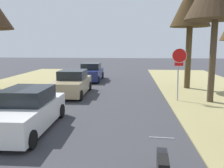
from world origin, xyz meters
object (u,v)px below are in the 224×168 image
at_px(stop_sign_far, 179,63).
at_px(street_tree_right_far, 191,6).
at_px(parked_sedan_tan, 72,83).
at_px(parked_sedan_navy, 91,73).
at_px(parked_sedan_white, 26,111).

bearing_deg(stop_sign_far, street_tree_right_far, 71.25).
xyz_separation_m(parked_sedan_tan, parked_sedan_navy, (0.12, 6.45, 0.00)).
distance_m(street_tree_right_far, parked_sedan_tan, 9.89).
height_order(street_tree_right_far, parked_sedan_tan, street_tree_right_far).
bearing_deg(parked_sedan_navy, parked_sedan_tan, -91.07).
height_order(stop_sign_far, parked_sedan_white, stop_sign_far).
xyz_separation_m(stop_sign_far, street_tree_right_far, (1.44, 4.26, 3.72)).
bearing_deg(parked_sedan_white, parked_sedan_tan, 89.20).
distance_m(parked_sedan_tan, parked_sedan_navy, 6.45).
distance_m(stop_sign_far, parked_sedan_white, 8.56).
bearing_deg(parked_sedan_tan, street_tree_right_far, 19.63).
distance_m(street_tree_right_far, parked_sedan_navy, 10.05).
bearing_deg(parked_sedan_navy, street_tree_right_far, -24.84).
relative_size(stop_sign_far, parked_sedan_navy, 0.67).
relative_size(parked_sedan_white, parked_sedan_navy, 1.00).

